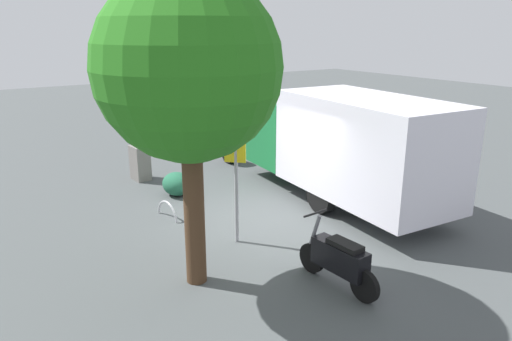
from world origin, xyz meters
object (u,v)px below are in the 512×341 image
street_tree (188,70)px  box_truck_near (339,141)px  bike_rack_hoop (168,218)px  motorcycle (339,260)px  stop_sign (235,150)px  utility_cabinet (140,163)px

street_tree → box_truck_near: bearing=-70.3°
street_tree → bike_rack_hoop: street_tree is taller
motorcycle → bike_rack_hoop: size_ratio=2.13×
stop_sign → utility_cabinet: (5.22, 0.15, -1.48)m
box_truck_near → street_tree: 5.73m
utility_cabinet → bike_rack_hoop: bearing=170.3°
utility_cabinet → box_truck_near: bearing=-139.8°
street_tree → utility_cabinet: bearing=-11.6°
street_tree → stop_sign: bearing=-55.4°
stop_sign → street_tree: size_ratio=0.57×
stop_sign → bike_rack_hoop: 2.92m
motorcycle → street_tree: 4.05m
motorcycle → stop_sign: bearing=8.2°
bike_rack_hoop → utility_cabinet: bearing=-9.7°
stop_sign → bike_rack_hoop: size_ratio=3.51×
street_tree → bike_rack_hoop: bearing=-13.6°
stop_sign → bike_rack_hoop: bearing=19.0°
motorcycle → bike_rack_hoop: (4.55, 1.23, -0.52)m
stop_sign → street_tree: street_tree is taller
box_truck_near → utility_cabinet: 5.87m
motorcycle → street_tree: size_ratio=0.35×
motorcycle → utility_cabinet: bearing=1.3°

